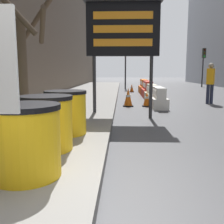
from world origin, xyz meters
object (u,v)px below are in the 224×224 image
(traffic_light_far_side, at_px, (204,59))
(barrel_drum_middle, at_px, (47,123))
(traffic_cone_near, at_px, (147,99))
(jersey_barrier_red_striped, at_px, (147,90))
(jersey_barrier_white, at_px, (158,98))
(message_board, at_px, (123,30))
(jersey_barrier_cream, at_px, (152,94))
(traffic_cone_mid, at_px, (132,88))
(barrel_drum_back, at_px, (66,112))
(barrel_drum_foreground, at_px, (26,141))
(traffic_cone_far, at_px, (128,97))
(traffic_light_near_curb, at_px, (126,51))
(jersey_barrier_orange_far, at_px, (144,87))
(pedestrian_worker, at_px, (210,80))

(traffic_light_far_side, bearing_deg, barrel_drum_middle, -112.86)
(traffic_cone_near, bearing_deg, jersey_barrier_red_striped, 84.16)
(jersey_barrier_white, bearing_deg, message_board, -119.71)
(jersey_barrier_cream, height_order, traffic_cone_near, jersey_barrier_cream)
(traffic_cone_mid, distance_m, traffic_light_far_side, 9.07)
(jersey_barrier_white, bearing_deg, jersey_barrier_red_striped, 90.00)
(barrel_drum_back, xyz_separation_m, message_board, (1.12, 2.77, 1.98))
(barrel_drum_foreground, height_order, traffic_cone_far, barrel_drum_foreground)
(barrel_drum_middle, height_order, jersey_barrier_cream, barrel_drum_middle)
(jersey_barrier_cream, xyz_separation_m, traffic_light_near_curb, (-1.13, 9.20, 2.69))
(barrel_drum_middle, xyz_separation_m, traffic_cone_far, (1.43, 6.51, -0.23))
(message_board, height_order, traffic_light_far_side, message_board)
(traffic_light_near_curb, bearing_deg, traffic_cone_mid, -83.94)
(jersey_barrier_orange_far, xyz_separation_m, traffic_light_far_side, (5.78, 6.79, 2.09))
(jersey_barrier_red_striped, bearing_deg, barrel_drum_foreground, -102.24)
(barrel_drum_back, bearing_deg, barrel_drum_middle, -93.87)
(barrel_drum_back, height_order, pedestrian_worker, pedestrian_worker)
(traffic_light_near_curb, bearing_deg, barrel_drum_foreground, -94.26)
(traffic_cone_mid, height_order, traffic_light_far_side, traffic_light_far_side)
(barrel_drum_back, height_order, jersey_barrier_cream, barrel_drum_back)
(barrel_drum_back, relative_size, jersey_barrier_cream, 0.53)
(traffic_light_near_curb, bearing_deg, traffic_cone_far, -90.16)
(barrel_drum_back, bearing_deg, traffic_cone_near, 68.90)
(traffic_cone_mid, xyz_separation_m, traffic_light_near_curb, (-0.39, 3.70, 2.77))
(jersey_barrier_red_striped, height_order, jersey_barrier_orange_far, jersey_barrier_orange_far)
(barrel_drum_foreground, distance_m, jersey_barrier_cream, 9.85)
(pedestrian_worker, bearing_deg, jersey_barrier_red_striped, -115.71)
(message_board, relative_size, jersey_barrier_cream, 2.11)
(barrel_drum_middle, relative_size, traffic_cone_near, 1.37)
(jersey_barrier_red_striped, distance_m, traffic_cone_mid, 3.46)
(message_board, relative_size, traffic_light_near_curb, 0.81)
(message_board, bearing_deg, jersey_barrier_orange_far, 81.40)
(jersey_barrier_red_striped, bearing_deg, traffic_cone_far, -105.97)
(barrel_drum_foreground, height_order, traffic_cone_near, barrel_drum_foreground)
(jersey_barrier_red_striped, height_order, traffic_cone_mid, jersey_barrier_red_striped)
(traffic_light_far_side, bearing_deg, jersey_barrier_orange_far, -130.43)
(barrel_drum_foreground, height_order, traffic_cone_mid, barrel_drum_foreground)
(traffic_cone_far, bearing_deg, jersey_barrier_orange_far, 79.95)
(jersey_barrier_orange_far, distance_m, traffic_cone_near, 6.57)
(barrel_drum_back, bearing_deg, barrel_drum_foreground, -90.28)
(jersey_barrier_cream, relative_size, pedestrian_worker, 0.93)
(traffic_cone_near, bearing_deg, traffic_light_near_curb, 93.68)
(jersey_barrier_cream, distance_m, jersey_barrier_orange_far, 4.62)
(pedestrian_worker, bearing_deg, message_board, -19.32)
(traffic_cone_near, bearing_deg, pedestrian_worker, 18.91)
(traffic_cone_near, xyz_separation_m, traffic_light_near_curb, (-0.72, 11.14, 2.74))
(traffic_cone_near, relative_size, pedestrian_worker, 0.36)
(traffic_cone_near, bearing_deg, barrel_drum_foreground, -105.55)
(jersey_barrier_white, xyz_separation_m, jersey_barrier_orange_far, (-0.00, 6.78, 0.04))
(barrel_drum_back, xyz_separation_m, traffic_light_far_side, (8.30, 18.78, 1.88))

